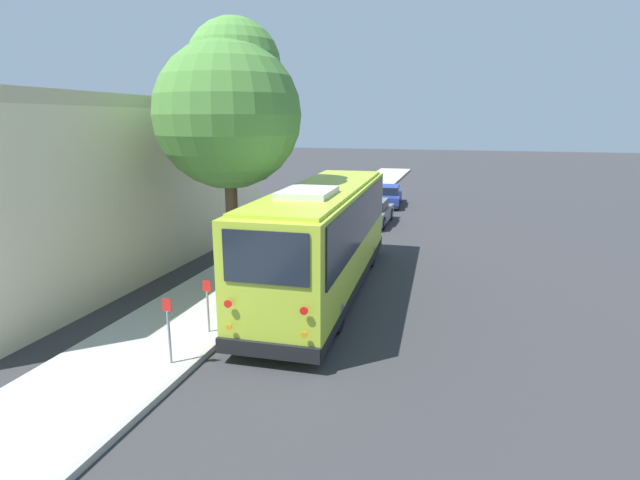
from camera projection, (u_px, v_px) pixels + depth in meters
ground_plane at (333, 281)px, 17.37m from camera, size 160.00×160.00×0.00m
sidewalk_slab at (250, 272)px, 18.18m from camera, size 80.00×3.13×0.15m
curb_strip at (293, 275)px, 17.75m from camera, size 80.00×0.14×0.15m
shuttle_bus at (324, 233)px, 15.88m from camera, size 11.12×3.04×3.61m
parked_sedan_gray at (373, 213)px, 26.74m from camera, size 4.18×1.78×1.32m
parked_sedan_blue at (388, 196)px, 32.58m from camera, size 4.77×1.99×1.30m
street_tree at (229, 105)px, 15.69m from camera, size 4.63×4.63×8.47m
sign_post_near at (169, 330)px, 11.02m from camera, size 0.06×0.22×1.52m
sign_post_far at (208, 306)px, 12.69m from camera, size 0.06×0.22×1.37m
building_backdrop at (77, 187)px, 19.18m from camera, size 16.78×8.22×6.25m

